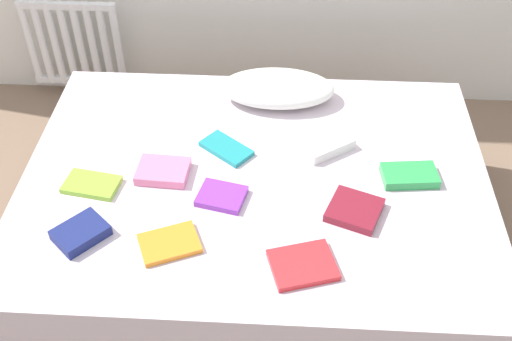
{
  "coord_description": "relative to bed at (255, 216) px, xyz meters",
  "views": [
    {
      "loc": [
        0.11,
        -1.91,
        2.28
      ],
      "look_at": [
        0.0,
        0.05,
        0.48
      ],
      "focal_mm": 43.58,
      "sensor_mm": 36.0,
      "label": 1
    }
  ],
  "objects": [
    {
      "name": "ground_plane",
      "position": [
        0.0,
        0.0,
        -0.25
      ],
      "size": [
        8.0,
        8.0,
        0.0
      ],
      "primitive_type": "plane",
      "color": "#7F6651"
    },
    {
      "name": "bed",
      "position": [
        0.0,
        0.0,
        0.0
      ],
      "size": [
        2.0,
        1.5,
        0.5
      ],
      "color": "brown",
      "rests_on": "ground"
    },
    {
      "name": "textbook_green",
      "position": [
        0.64,
        0.01,
        0.27
      ],
      "size": [
        0.24,
        0.16,
        0.04
      ],
      "primitive_type": "cube",
      "rotation": [
        0.0,
        0.0,
        0.11
      ],
      "color": "green",
      "rests_on": "bed"
    },
    {
      "name": "textbook_red",
      "position": [
        0.2,
        -0.48,
        0.27
      ],
      "size": [
        0.27,
        0.24,
        0.03
      ],
      "primitive_type": "cube",
      "rotation": [
        0.0,
        0.0,
        0.3
      ],
      "color": "red",
      "rests_on": "bed"
    },
    {
      "name": "textbook_maroon",
      "position": [
        0.4,
        -0.2,
        0.27
      ],
      "size": [
        0.25,
        0.25,
        0.04
      ],
      "primitive_type": "cube",
      "rotation": [
        0.0,
        0.0,
        -0.37
      ],
      "color": "maroon",
      "rests_on": "bed"
    },
    {
      "name": "textbook_pink",
      "position": [
        -0.39,
        -0.02,
        0.27
      ],
      "size": [
        0.22,
        0.17,
        0.04
      ],
      "primitive_type": "cube",
      "rotation": [
        0.0,
        0.0,
        -0.06
      ],
      "color": "pink",
      "rests_on": "bed"
    },
    {
      "name": "textbook_navy",
      "position": [
        -0.64,
        -0.38,
        0.28
      ],
      "size": [
        0.23,
        0.24,
        0.05
      ],
      "primitive_type": "cube",
      "rotation": [
        0.0,
        0.0,
        0.82
      ],
      "color": "navy",
      "rests_on": "bed"
    },
    {
      "name": "textbook_orange",
      "position": [
        -0.3,
        -0.4,
        0.26
      ],
      "size": [
        0.26,
        0.23,
        0.02
      ],
      "primitive_type": "cube",
      "rotation": [
        0.0,
        0.0,
        0.4
      ],
      "color": "orange",
      "rests_on": "bed"
    },
    {
      "name": "textbook_white",
      "position": [
        0.3,
        0.18,
        0.28
      ],
      "size": [
        0.25,
        0.23,
        0.05
      ],
      "primitive_type": "cube",
      "rotation": [
        0.0,
        0.0,
        0.6
      ],
      "color": "white",
      "rests_on": "bed"
    },
    {
      "name": "pillow",
      "position": [
        0.07,
        0.54,
        0.32
      ],
      "size": [
        0.54,
        0.3,
        0.13
      ],
      "primitive_type": "ellipsoid",
      "color": "white",
      "rests_on": "bed"
    },
    {
      "name": "textbook_lime",
      "position": [
        -0.67,
        -0.11,
        0.26
      ],
      "size": [
        0.24,
        0.17,
        0.02
      ],
      "primitive_type": "cube",
      "rotation": [
        0.0,
        0.0,
        -0.17
      ],
      "color": "#8CC638",
      "rests_on": "bed"
    },
    {
      "name": "textbook_purple",
      "position": [
        -0.13,
        -0.15,
        0.27
      ],
      "size": [
        0.21,
        0.19,
        0.03
      ],
      "primitive_type": "cube",
      "rotation": [
        0.0,
        0.0,
        -0.23
      ],
      "color": "purple",
      "rests_on": "bed"
    },
    {
      "name": "radiator",
      "position": [
        -1.13,
        1.2,
        0.12
      ],
      "size": [
        0.56,
        0.04,
        0.53
      ],
      "color": "white",
      "rests_on": "ground"
    },
    {
      "name": "textbook_teal",
      "position": [
        -0.14,
        0.15,
        0.26
      ],
      "size": [
        0.25,
        0.24,
        0.02
      ],
      "primitive_type": "cube",
      "rotation": [
        0.0,
        0.0,
        -0.68
      ],
      "color": "teal",
      "rests_on": "bed"
    }
  ]
}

